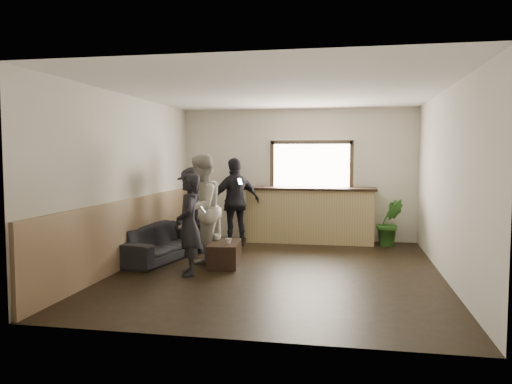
% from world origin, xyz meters
% --- Properties ---
extents(ground, '(5.00, 6.00, 0.01)m').
position_xyz_m(ground, '(0.00, 0.00, 0.00)').
color(ground, black).
extents(room_shell, '(5.01, 6.01, 2.80)m').
position_xyz_m(room_shell, '(-0.74, 0.00, 1.47)').
color(room_shell, silver).
rests_on(room_shell, ground).
extents(bar_counter, '(2.70, 0.68, 2.13)m').
position_xyz_m(bar_counter, '(0.30, 2.70, 0.64)').
color(bar_counter, '#A28A58').
rests_on(bar_counter, ground).
extents(sofa, '(1.14, 2.12, 0.59)m').
position_xyz_m(sofa, '(-2.15, 0.50, 0.29)').
color(sofa, black).
rests_on(sofa, ground).
extents(coffee_table, '(0.57, 0.91, 0.38)m').
position_xyz_m(coffee_table, '(-0.91, 0.22, 0.19)').
color(coffee_table, black).
rests_on(coffee_table, ground).
extents(cup_a, '(0.14, 0.14, 0.11)m').
position_xyz_m(cup_a, '(-1.09, 0.39, 0.43)').
color(cup_a, silver).
rests_on(cup_a, coffee_table).
extents(cup_b, '(0.13, 0.13, 0.09)m').
position_xyz_m(cup_b, '(-0.82, 0.11, 0.43)').
color(cup_b, silver).
rests_on(cup_b, coffee_table).
extents(potted_plant, '(0.59, 0.50, 0.95)m').
position_xyz_m(potted_plant, '(1.90, 2.55, 0.47)').
color(potted_plant, '#2D6623').
rests_on(potted_plant, ground).
extents(person_a, '(0.54, 0.66, 1.55)m').
position_xyz_m(person_a, '(-1.28, -0.51, 0.77)').
color(person_a, black).
rests_on(person_a, ground).
extents(person_b, '(0.86, 1.01, 1.83)m').
position_xyz_m(person_b, '(-1.38, 0.43, 0.92)').
color(person_b, '#B2ACA1').
rests_on(person_b, ground).
extents(person_c, '(0.85, 1.16, 1.60)m').
position_xyz_m(person_c, '(-1.70, 1.03, 0.80)').
color(person_c, black).
rests_on(person_c, ground).
extents(person_d, '(1.09, 0.96, 1.76)m').
position_xyz_m(person_d, '(-1.14, 2.03, 0.88)').
color(person_d, black).
rests_on(person_d, ground).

